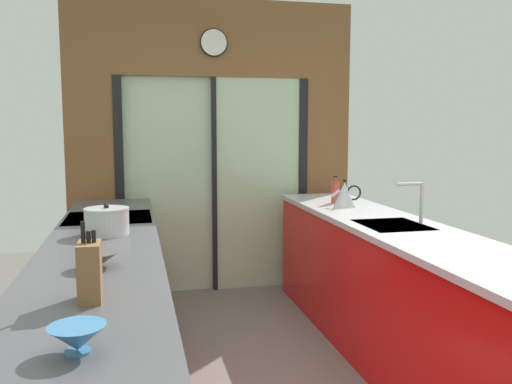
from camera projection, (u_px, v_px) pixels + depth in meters
ground_plane at (256, 372)px, 3.43m from camera, size 5.04×7.60×0.02m
back_wall_unit at (214, 129)px, 4.98m from camera, size 2.64×0.12×2.70m
left_counter_run at (102, 342)px, 2.72m from camera, size 0.62×3.80×0.92m
right_counter_run at (412, 305)px, 3.28m from camera, size 0.62×3.80×0.92m
sink_faucet at (417, 196)px, 3.47m from camera, size 0.19×0.02×0.27m
oven_range at (111, 282)px, 3.80m from camera, size 0.60×0.60×0.92m
mixing_bowl_near at (77, 338)px, 1.49m from camera, size 0.16×0.16×0.08m
mixing_bowl_far at (99, 260)px, 2.39m from camera, size 0.18×0.18×0.07m
knife_block at (90, 271)px, 1.93m from camera, size 0.08×0.14×0.29m
stock_pot at (107, 221)px, 3.13m from camera, size 0.26×0.26×0.18m
kettle at (345, 194)px, 4.25m from camera, size 0.26×0.17×0.22m
soap_bottle at (335, 191)px, 4.44m from camera, size 0.07×0.07×0.23m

